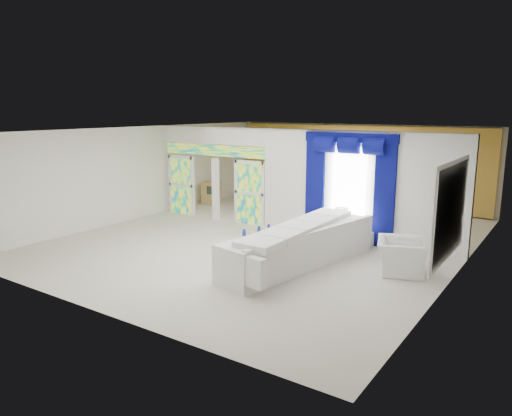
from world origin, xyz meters
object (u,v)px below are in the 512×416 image
Objects in this scene: grand_piano at (281,191)px; white_sofa at (300,248)px; console_table at (351,237)px; armchair at (400,256)px; coffee_table at (258,245)px.

white_sofa is at bearing -74.13° from grand_piano.
console_table is 2.35m from armchair.
console_table is (0.28, 2.33, -0.23)m from white_sofa.
white_sofa is 7.19m from grand_piano.
console_table is at bearing 31.39° from armchair.
grand_piano is (-6.16, 5.08, 0.15)m from armchair.
white_sofa is 1.40m from coffee_table.
coffee_table is 0.89× the size of grand_piano.
coffee_table is 1.60× the size of armchair.
white_sofa is at bearing -12.53° from coffee_table.
console_table is 5.66m from grand_piano.
coffee_table is 1.58× the size of console_table.
white_sofa is 3.89× the size of console_table.
armchair is (3.42, 0.53, 0.17)m from coffee_table.
coffee_table is at bearing -82.79° from grand_piano.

